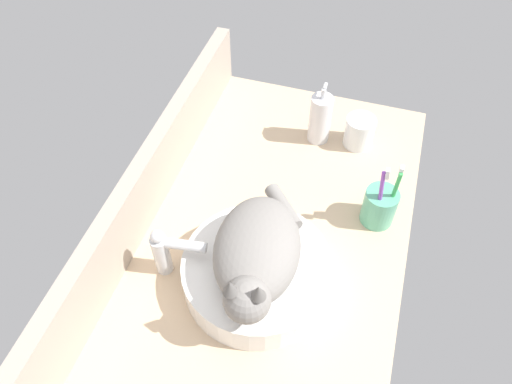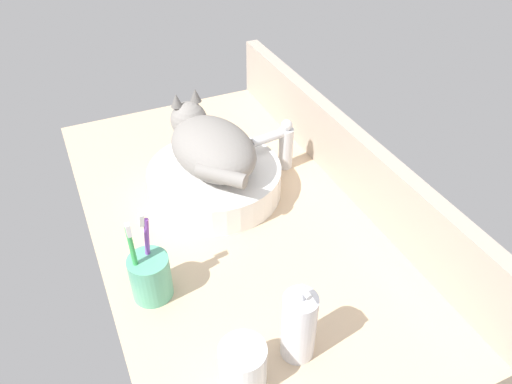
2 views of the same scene
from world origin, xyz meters
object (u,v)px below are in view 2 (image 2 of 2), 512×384
(faucet, at_px, (282,144))
(soap_dispenser, at_px, (299,326))
(sink_basin, at_px, (215,180))
(cat, at_px, (210,145))
(toothbrush_cup, at_px, (150,276))
(water_glass, at_px, (243,367))

(faucet, distance_m, soap_dispenser, 0.54)
(sink_basin, bearing_deg, cat, -168.52)
(cat, bearing_deg, toothbrush_cup, -40.32)
(sink_basin, distance_m, soap_dispenser, 0.47)
(soap_dispenser, relative_size, toothbrush_cup, 0.91)
(sink_basin, height_order, toothbrush_cup, toothbrush_cup)
(water_glass, bearing_deg, faucet, 147.47)
(faucet, relative_size, soap_dispenser, 0.80)
(sink_basin, height_order, soap_dispenser, soap_dispenser)
(cat, height_order, water_glass, cat)
(cat, xyz_separation_m, toothbrush_cup, (0.26, -0.22, -0.08))
(cat, height_order, soap_dispenser, cat)
(faucet, xyz_separation_m, toothbrush_cup, (0.27, -0.41, -0.02))
(sink_basin, xyz_separation_m, faucet, (-0.03, 0.19, 0.04))
(cat, relative_size, soap_dispenser, 1.90)
(toothbrush_cup, bearing_deg, faucet, 123.27)
(faucet, bearing_deg, cat, -86.10)
(sink_basin, height_order, faucet, faucet)
(faucet, bearing_deg, water_glass, -32.53)
(sink_basin, distance_m, faucet, 0.20)
(toothbrush_cup, bearing_deg, water_glass, 19.82)
(toothbrush_cup, bearing_deg, soap_dispenser, 40.15)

